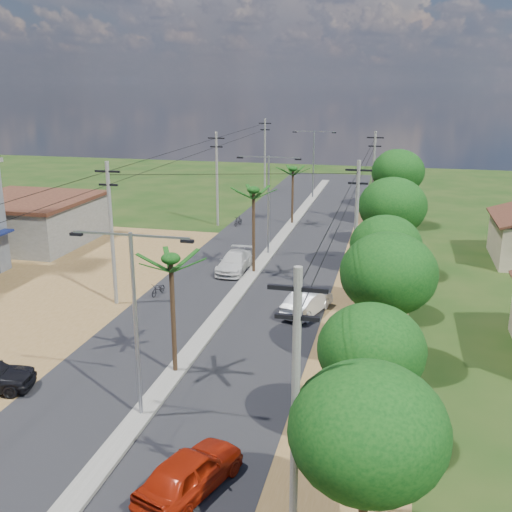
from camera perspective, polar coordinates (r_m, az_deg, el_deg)
The scene contains 30 objects.
ground at distance 26.47m, azimuth -10.85°, elevation -14.83°, with size 160.00×160.00×0.00m, color black.
road at distance 39.24m, azimuth -1.96°, elevation -3.87°, with size 12.00×110.00×0.04m, color black.
median at distance 41.95m, azimuth -0.87°, elevation -2.40°, with size 1.00×90.00×0.18m, color #605E56.
dirt_shoulder_east at distance 38.01m, azimuth 10.55°, elevation -4.84°, with size 5.00×90.00×0.03m, color brown.
low_shed at distance 55.36m, azimuth -20.85°, elevation 3.17°, with size 10.40×10.40×3.95m.
tree_east_a at distance 17.10m, azimuth 10.62°, elevation -16.07°, with size 4.40×4.40×6.37m.
tree_east_b at distance 22.57m, azimuth 10.93°, elevation -8.76°, with size 4.00×4.00×5.83m.
tree_east_c at distance 28.83m, azimuth 12.51°, elevation -1.64°, with size 4.60×4.60×6.83m.
tree_east_d at distance 35.70m, azimuth 12.25°, elevation 0.98°, with size 4.20×4.20×6.13m.
tree_east_e at distance 43.32m, azimuth 12.88°, elevation 4.64°, with size 4.80×4.80×7.14m.
tree_east_f at distance 51.41m, azimuth 12.51°, elevation 5.10°, with size 3.80×3.80×5.52m.
tree_east_g at distance 59.07m, azimuth 13.37°, elevation 7.81°, with size 5.00×5.00×7.38m.
tree_east_h at distance 67.08m, azimuth 13.15°, elevation 8.28°, with size 4.40×4.40×6.52m.
palm_median_near at distance 27.59m, azimuth -8.11°, elevation -0.76°, with size 2.00×2.00×6.15m.
palm_median_mid at distance 42.36m, azimuth -0.24°, elevation 5.92°, with size 2.00×2.00×6.55m.
palm_median_far at distance 57.93m, azimuth 3.54°, elevation 8.07°, with size 2.00×2.00×5.85m.
streetlight_near at distance 24.37m, azimuth -11.45°, elevation -5.14°, with size 5.10×0.18×8.00m.
streetlight_mid at distance 47.36m, azimuth 1.20°, elevation 5.65°, with size 5.10×0.18×8.00m.
streetlight_far at distance 71.71m, azimuth 5.50°, elevation 9.24°, with size 5.10×0.18×8.00m.
utility_pole_w_b at distance 37.64m, azimuth -13.60°, elevation 2.34°, with size 1.60×0.24×9.00m.
utility_pole_w_c at distance 57.70m, azimuth -3.74°, elevation 7.53°, with size 1.60×0.24×9.00m.
utility_pole_w_d at distance 77.84m, azimuth 0.85°, elevation 9.85°, with size 1.60×0.24×9.00m.
utility_pole_e_a at distance 17.12m, azimuth 3.76°, elevation -14.70°, with size 1.60×0.24×9.00m.
utility_pole_e_b at distance 37.61m, azimuth 9.49°, elevation 2.56°, with size 1.60×0.24×9.00m.
utility_pole_e_c at distance 59.19m, azimuth 11.10°, elevation 7.48°, with size 1.60×0.24×9.00m.
car_red_near at distance 21.76m, azimuth -6.31°, elevation -19.83°, with size 1.80×4.48×1.53m, color maroon.
car_silver_mid at distance 36.28m, azimuth 4.89°, elevation -4.47°, with size 1.51×4.33×1.43m, color #ABAFB4.
car_white_far at distance 44.15m, azimuth -2.06°, elevation -0.61°, with size 1.97×4.84×1.40m, color #ADACA9.
moto_rider_west_a at distance 39.84m, azimuth -9.28°, elevation -3.17°, with size 0.54×1.56×0.82m, color black.
moto_rider_west_b at distance 58.20m, azimuth -1.71°, elevation 3.33°, with size 0.44×1.55×0.93m, color black.
Camera 1 is at (9.84, -20.48, 13.58)m, focal length 42.00 mm.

